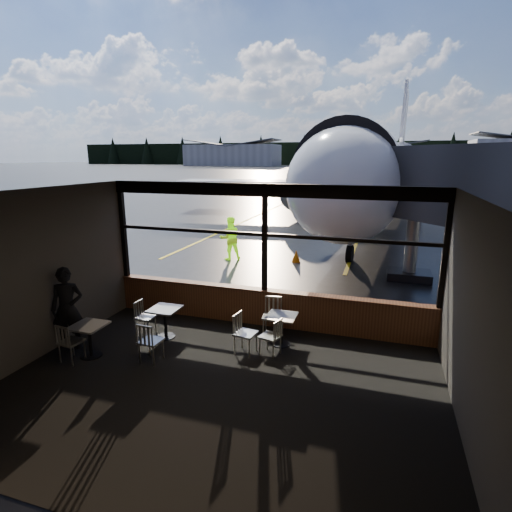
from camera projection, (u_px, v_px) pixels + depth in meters
The scene contains 32 objects.
ground_plane at pixel (377, 171), 120.95m from camera, with size 520.00×520.00×0.00m, color black.
carpet_floor at pixel (217, 388), 7.26m from camera, with size 8.00×6.00×0.01m, color black.
ceiling at pixel (212, 195), 6.42m from camera, with size 8.00×6.00×0.04m, color #38332D.
wall_left at pixel (32, 277), 8.02m from camera, with size 0.04×6.00×3.50m, color #4A433B.
wall_right at pixel (475, 327), 5.65m from camera, with size 0.04×6.00×3.50m, color #4A433B.
wall_back at pixel (97, 393), 4.06m from camera, with size 8.00×0.04×3.50m, color #4A433B.
window_sill at pixel (264, 308), 9.92m from camera, with size 8.00×0.28×0.90m, color #5A2F1B.
window_header at pixel (265, 190), 9.22m from camera, with size 8.00×0.18×0.30m, color black.
mullion_left at pixel (123, 230), 10.67m from camera, with size 0.12×0.12×2.60m, color black.
mullion_centre at pixel (265, 239), 9.50m from camera, with size 0.12×0.12×2.60m, color black.
mullion_right at pixel (446, 250), 8.33m from camera, with size 0.12×0.12×2.60m, color black.
window_transom at pixel (265, 235), 9.48m from camera, with size 8.00×0.10×0.08m, color black.
airliner at pixel (388, 131), 26.00m from camera, with size 31.31×37.57×11.48m, color white, non-canonical shape.
jet_bridge at pixel (413, 212), 13.50m from camera, with size 8.59×10.50×4.58m, color #2E2E31, non-canonical shape.
cafe_table_near at pixel (281, 330), 8.87m from camera, with size 0.64×0.64×0.70m, color #99948D, non-canonical shape.
cafe_table_mid at pixel (165, 323), 9.24m from camera, with size 0.65×0.65×0.72m, color gray, non-canonical shape.
cafe_table_left at pixel (90, 341), 8.34m from camera, with size 0.65×0.65×0.72m, color #A29C95, non-canonical shape.
chair_near_e at pixel (270, 337), 8.39m from camera, with size 0.46×0.46×0.83m, color #A9A599, non-canonical shape.
chair_near_w at pixel (246, 334), 8.46m from camera, with size 0.49×0.49×0.89m, color beige, non-canonical shape.
chair_near_n at pixel (272, 317), 9.33m from camera, with size 0.50×0.50×0.91m, color #A9A499, non-canonical shape.
chair_mid_s at pixel (151, 341), 8.14m from camera, with size 0.48×0.48×0.87m, color #BBB5A9, non-canonical shape.
chair_mid_w at pixel (146, 318), 9.41m from camera, with size 0.45×0.45×0.82m, color #ABA69A, non-canonical shape.
chair_left_s at pixel (71, 342), 8.13m from camera, with size 0.47×0.47×0.85m, color #BAB5A8, non-canonical shape.
passenger at pixel (68, 309), 8.61m from camera, with size 0.67×0.44×1.82m, color black.
ground_crew at pixel (230, 238), 16.25m from camera, with size 0.86×0.67×1.76m, color #BFF219.
cone_nose at pixel (296, 256), 15.97m from camera, with size 0.35×0.35×0.49m, color orange.
hangar_left at pixel (233, 154), 195.82m from camera, with size 45.00×18.00×11.00m, color silver, non-canonical shape.
hangar_mid at pixel (381, 155), 179.83m from camera, with size 38.00×15.00×10.00m, color silver, non-canonical shape.
fuel_tank_a at pixel (314, 160), 186.43m from camera, with size 8.00×8.00×6.00m, color silver.
fuel_tank_b at pixel (336, 160), 183.46m from camera, with size 8.00×8.00×6.00m, color silver.
fuel_tank_c at pixel (358, 160), 180.50m from camera, with size 8.00×8.00×6.00m, color silver.
treeline at pixel (382, 153), 202.70m from camera, with size 360.00×3.00×12.00m, color black.
Camera 1 is at (2.64, -8.94, 4.09)m, focal length 28.00 mm.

